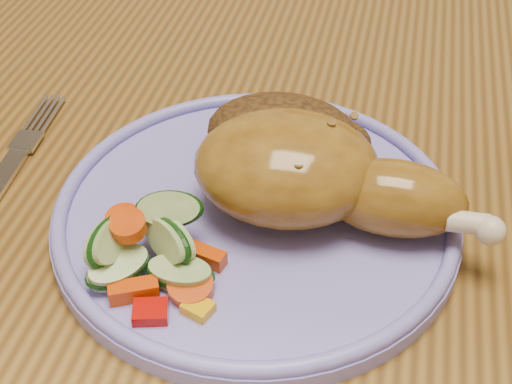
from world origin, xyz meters
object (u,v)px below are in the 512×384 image
fork (2,178)px  chair_far (401,59)px  dining_table (381,259)px  plate (256,216)px

fork → chair_far: bearing=68.1°
chair_far → dining_table: bearing=-90.0°
dining_table → plate: size_ratio=5.17×
chair_far → plate: bearing=-97.3°
fork → plate: bearing=-0.8°
dining_table → chair_far: bearing=90.0°
dining_table → plate: (-0.09, -0.07, 0.09)m
dining_table → fork: (-0.28, -0.06, 0.09)m
chair_far → plate: chair_far is taller
plate → chair_far: bearing=82.7°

